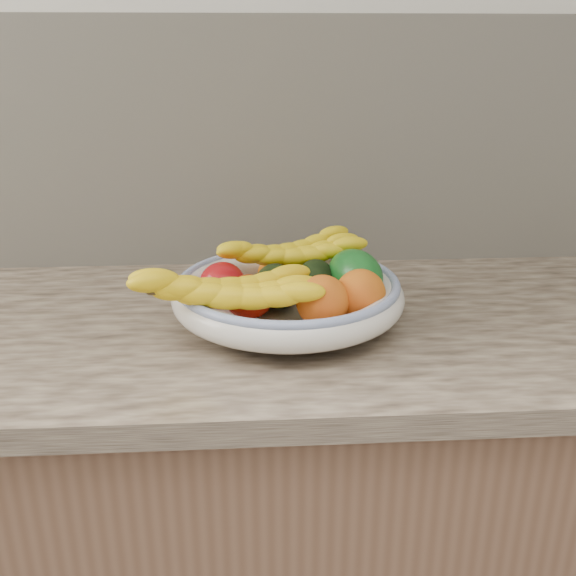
# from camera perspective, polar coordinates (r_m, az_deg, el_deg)

# --- Properties ---
(kitchen_counter) EXTENTS (2.44, 0.66, 1.40)m
(kitchen_counter) POSITION_cam_1_polar(r_m,az_deg,el_deg) (1.35, -0.07, -19.64)
(kitchen_counter) COLOR brown
(kitchen_counter) RESTS_ON ground
(fruit_bowl) EXTENTS (0.39, 0.39, 0.08)m
(fruit_bowl) POSITION_cam_1_polar(r_m,az_deg,el_deg) (1.08, 0.00, -0.57)
(fruit_bowl) COLOR silver
(fruit_bowl) RESTS_ON kitchen_counter
(clementine_back_left) EXTENTS (0.05, 0.05, 0.04)m
(clementine_back_left) POSITION_cam_1_polar(r_m,az_deg,el_deg) (1.17, -1.52, 1.47)
(clementine_back_left) COLOR orange
(clementine_back_left) RESTS_ON fruit_bowl
(clementine_back_right) EXTENTS (0.07, 0.07, 0.05)m
(clementine_back_right) POSITION_cam_1_polar(r_m,az_deg,el_deg) (1.19, 0.29, 1.67)
(clementine_back_right) COLOR #FF5C05
(clementine_back_right) RESTS_ON fruit_bowl
(clementine_back_mid) EXTENTS (0.06, 0.06, 0.05)m
(clementine_back_mid) POSITION_cam_1_polar(r_m,az_deg,el_deg) (1.15, -0.88, 1.01)
(clementine_back_mid) COLOR #FF5705
(clementine_back_mid) RESTS_ON fruit_bowl
(tomato_left) EXTENTS (0.10, 0.10, 0.07)m
(tomato_left) POSITION_cam_1_polar(r_m,az_deg,el_deg) (1.10, -5.84, 0.49)
(tomato_left) COLOR #A50D12
(tomato_left) RESTS_ON fruit_bowl
(tomato_near_left) EXTENTS (0.08, 0.08, 0.07)m
(tomato_near_left) POSITION_cam_1_polar(r_m,az_deg,el_deg) (1.04, -3.50, -0.78)
(tomato_near_left) COLOR #B61206
(tomato_near_left) RESTS_ON fruit_bowl
(avocado_center) EXTENTS (0.09, 0.12, 0.07)m
(avocado_center) POSITION_cam_1_polar(r_m,az_deg,el_deg) (1.08, -1.00, 0.20)
(avocado_center) COLOR black
(avocado_center) RESTS_ON fruit_bowl
(avocado_right) EXTENTS (0.07, 0.10, 0.07)m
(avocado_right) POSITION_cam_1_polar(r_m,az_deg,el_deg) (1.11, 2.49, 0.82)
(avocado_right) COLOR black
(avocado_right) RESTS_ON fruit_bowl
(green_mango) EXTENTS (0.14, 0.15, 0.11)m
(green_mango) POSITION_cam_1_polar(r_m,az_deg,el_deg) (1.10, 5.98, 1.15)
(green_mango) COLOR #0E4E17
(green_mango) RESTS_ON fruit_bowl
(peach_front) EXTENTS (0.11, 0.11, 0.08)m
(peach_front) POSITION_cam_1_polar(r_m,az_deg,el_deg) (1.01, 3.07, -1.17)
(peach_front) COLOR orange
(peach_front) RESTS_ON fruit_bowl
(peach_right) EXTENTS (0.11, 0.11, 0.08)m
(peach_right) POSITION_cam_1_polar(r_m,az_deg,el_deg) (1.03, 6.45, -0.56)
(peach_right) COLOR orange
(peach_right) RESTS_ON fruit_bowl
(banana_bunch_back) EXTENTS (0.30, 0.18, 0.08)m
(banana_bunch_back) POSITION_cam_1_polar(r_m,az_deg,el_deg) (1.15, 0.18, 2.82)
(banana_bunch_back) COLOR yellow
(banana_bunch_back) RESTS_ON fruit_bowl
(banana_bunch_front) EXTENTS (0.32, 0.17, 0.08)m
(banana_bunch_front) POSITION_cam_1_polar(r_m,az_deg,el_deg) (0.99, -5.49, -0.69)
(banana_bunch_front) COLOR yellow
(banana_bunch_front) RESTS_ON fruit_bowl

